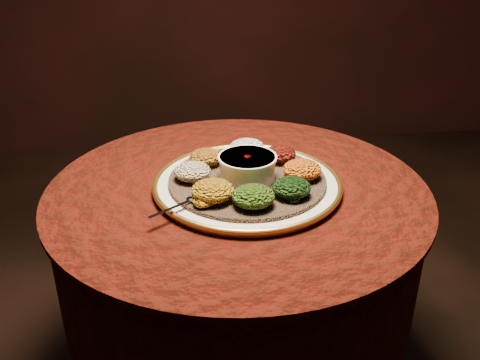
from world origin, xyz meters
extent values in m
cylinder|color=black|center=(0.00, 0.00, 0.34)|extent=(0.12, 0.12, 0.68)
cylinder|color=black|center=(0.00, 0.00, 0.70)|extent=(0.80, 0.80, 0.04)
cylinder|color=#3A0A04|center=(0.00, 0.00, 0.56)|extent=(0.93, 0.93, 0.34)
cylinder|color=#3A0A04|center=(0.00, 0.00, 0.73)|extent=(0.96, 0.96, 0.01)
cylinder|color=beige|center=(0.02, -0.01, 0.74)|extent=(0.47, 0.47, 0.02)
torus|color=gold|center=(0.02, -0.01, 0.75)|extent=(0.47, 0.47, 0.01)
cylinder|color=brown|center=(0.02, -0.01, 0.76)|extent=(0.50, 0.50, 0.01)
cylinder|color=white|center=(0.02, -0.01, 0.79)|extent=(0.14, 0.14, 0.06)
cylinder|color=white|center=(0.02, -0.01, 0.82)|extent=(0.14, 0.14, 0.01)
cylinder|color=#560405|center=(0.02, -0.01, 0.81)|extent=(0.11, 0.11, 0.01)
ellipsoid|color=silver|center=(-0.11, -0.11, 0.77)|extent=(0.04, 0.03, 0.01)
cube|color=silver|center=(-0.17, -0.15, 0.77)|extent=(0.10, 0.07, 0.00)
ellipsoid|color=white|center=(0.04, 0.12, 0.79)|extent=(0.10, 0.09, 0.05)
ellipsoid|color=black|center=(0.12, 0.08, 0.78)|extent=(0.08, 0.08, 0.04)
ellipsoid|color=#A87B0E|center=(0.16, -0.02, 0.78)|extent=(0.10, 0.09, 0.05)
ellipsoid|color=black|center=(0.11, -0.11, 0.78)|extent=(0.09, 0.09, 0.04)
ellipsoid|color=#9C370A|center=(0.02, -0.15, 0.79)|extent=(0.10, 0.09, 0.05)
ellipsoid|color=#B0690F|center=(-0.07, -0.11, 0.79)|extent=(0.10, 0.09, 0.05)
ellipsoid|color=#750708|center=(-0.11, 0.00, 0.78)|extent=(0.09, 0.09, 0.04)
ellipsoid|color=#904B11|center=(-0.07, 0.08, 0.78)|extent=(0.09, 0.08, 0.04)
camera|label=1|loc=(-0.14, -1.18, 1.36)|focal=40.00mm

